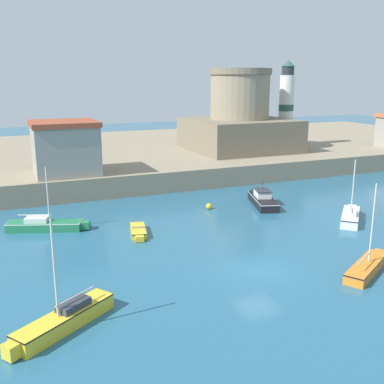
{
  "coord_description": "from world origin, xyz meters",
  "views": [
    {
      "loc": [
        -13.92,
        -22.14,
        11.43
      ],
      "look_at": [
        1.01,
        12.72,
        2.0
      ],
      "focal_mm": 42.0,
      "sensor_mm": 36.0,
      "label": 1
    }
  ],
  "objects_px": {
    "dinghy_yellow_2": "(138,231)",
    "sailboat_yellow_5": "(64,319)",
    "fortress": "(239,123)",
    "lighthouse": "(286,105)",
    "motorboat_black_4": "(262,199)",
    "sailboat_white_6": "(351,216)",
    "harbor_shed_far_end": "(65,147)",
    "sailboat_orange_0": "(367,266)",
    "sailboat_green_3": "(46,225)",
    "mooring_buoy": "(209,206)"
  },
  "relations": [
    {
      "from": "dinghy_yellow_2",
      "to": "sailboat_yellow_5",
      "type": "height_order",
      "value": "sailboat_yellow_5"
    },
    {
      "from": "fortress",
      "to": "lighthouse",
      "type": "bearing_deg",
      "value": 5.63
    },
    {
      "from": "motorboat_black_4",
      "to": "sailboat_white_6",
      "type": "height_order",
      "value": "sailboat_white_6"
    },
    {
      "from": "lighthouse",
      "to": "harbor_shed_far_end",
      "type": "height_order",
      "value": "lighthouse"
    },
    {
      "from": "motorboat_black_4",
      "to": "harbor_shed_far_end",
      "type": "relative_size",
      "value": 0.98
    },
    {
      "from": "sailboat_orange_0",
      "to": "sailboat_green_3",
      "type": "height_order",
      "value": "sailboat_orange_0"
    },
    {
      "from": "dinghy_yellow_2",
      "to": "mooring_buoy",
      "type": "relative_size",
      "value": 6.77
    },
    {
      "from": "harbor_shed_far_end",
      "to": "motorboat_black_4",
      "type": "bearing_deg",
      "value": -34.57
    },
    {
      "from": "dinghy_yellow_2",
      "to": "fortress",
      "type": "xyz_separation_m",
      "value": [
        20.88,
        22.08,
        5.66
      ]
    },
    {
      "from": "sailboat_orange_0",
      "to": "sailboat_yellow_5",
      "type": "distance_m",
      "value": 18.02
    },
    {
      "from": "dinghy_yellow_2",
      "to": "sailboat_green_3",
      "type": "distance_m",
      "value": 7.47
    },
    {
      "from": "motorboat_black_4",
      "to": "harbor_shed_far_end",
      "type": "xyz_separation_m",
      "value": [
        -16.33,
        11.25,
        4.37
      ]
    },
    {
      "from": "dinghy_yellow_2",
      "to": "motorboat_black_4",
      "type": "distance_m",
      "value": 13.66
    },
    {
      "from": "sailboat_yellow_5",
      "to": "mooring_buoy",
      "type": "xyz_separation_m",
      "value": [
        15.0,
        15.72,
        -0.22
      ]
    },
    {
      "from": "sailboat_white_6",
      "to": "lighthouse",
      "type": "xyz_separation_m",
      "value": [
        11.61,
        26.67,
        7.53
      ]
    },
    {
      "from": "sailboat_orange_0",
      "to": "lighthouse",
      "type": "xyz_separation_m",
      "value": [
        17.94,
        35.11,
        7.62
      ]
    },
    {
      "from": "sailboat_orange_0",
      "to": "sailboat_white_6",
      "type": "relative_size",
      "value": 1.07
    },
    {
      "from": "sailboat_white_6",
      "to": "fortress",
      "type": "relative_size",
      "value": 0.4
    },
    {
      "from": "sailboat_green_3",
      "to": "sailboat_yellow_5",
      "type": "relative_size",
      "value": 1.16
    },
    {
      "from": "dinghy_yellow_2",
      "to": "harbor_shed_far_end",
      "type": "relative_size",
      "value": 0.57
    },
    {
      "from": "sailboat_yellow_5",
      "to": "harbor_shed_far_end",
      "type": "height_order",
      "value": "harbor_shed_far_end"
    },
    {
      "from": "fortress",
      "to": "mooring_buoy",
      "type": "bearing_deg",
      "value": -125.81
    },
    {
      "from": "motorboat_black_4",
      "to": "sailboat_yellow_5",
      "type": "bearing_deg",
      "value": -143.39
    },
    {
      "from": "sailboat_yellow_5",
      "to": "sailboat_white_6",
      "type": "relative_size",
      "value": 1.07
    },
    {
      "from": "sailboat_green_3",
      "to": "sailboat_yellow_5",
      "type": "bearing_deg",
      "value": -92.49
    },
    {
      "from": "dinghy_yellow_2",
      "to": "sailboat_white_6",
      "type": "xyz_separation_m",
      "value": [
        17.26,
        -3.81,
        0.2
      ]
    },
    {
      "from": "motorboat_black_4",
      "to": "lighthouse",
      "type": "xyz_separation_m",
      "value": [
        15.67,
        19.4,
        7.46
      ]
    },
    {
      "from": "sailboat_orange_0",
      "to": "fortress",
      "type": "xyz_separation_m",
      "value": [
        9.94,
        34.32,
        5.55
      ]
    },
    {
      "from": "sailboat_green_3",
      "to": "mooring_buoy",
      "type": "distance_m",
      "value": 14.33
    },
    {
      "from": "lighthouse",
      "to": "sailboat_orange_0",
      "type": "bearing_deg",
      "value": -117.07
    },
    {
      "from": "lighthouse",
      "to": "dinghy_yellow_2",
      "type": "bearing_deg",
      "value": -141.63
    },
    {
      "from": "dinghy_yellow_2",
      "to": "mooring_buoy",
      "type": "xyz_separation_m",
      "value": [
        7.92,
        4.12,
        0.01
      ]
    },
    {
      "from": "sailboat_green_3",
      "to": "harbor_shed_far_end",
      "type": "bearing_deg",
      "value": 73.23
    },
    {
      "from": "motorboat_black_4",
      "to": "lighthouse",
      "type": "distance_m",
      "value": 26.03
    },
    {
      "from": "mooring_buoy",
      "to": "sailboat_yellow_5",
      "type": "bearing_deg",
      "value": -133.65
    },
    {
      "from": "sailboat_yellow_5",
      "to": "sailboat_white_6",
      "type": "xyz_separation_m",
      "value": [
        24.34,
        7.79,
        -0.03
      ]
    },
    {
      "from": "dinghy_yellow_2",
      "to": "sailboat_yellow_5",
      "type": "xyz_separation_m",
      "value": [
        -7.08,
        -11.6,
        0.22
      ]
    },
    {
      "from": "dinghy_yellow_2",
      "to": "harbor_shed_far_end",
      "type": "distance_m",
      "value": 15.75
    },
    {
      "from": "sailboat_orange_0",
      "to": "sailboat_yellow_5",
      "type": "bearing_deg",
      "value": 177.96
    },
    {
      "from": "motorboat_black_4",
      "to": "fortress",
      "type": "xyz_separation_m",
      "value": [
        7.67,
        18.61,
        5.39
      ]
    },
    {
      "from": "sailboat_orange_0",
      "to": "sailboat_green_3",
      "type": "bearing_deg",
      "value": 137.17
    },
    {
      "from": "mooring_buoy",
      "to": "motorboat_black_4",
      "type": "bearing_deg",
      "value": -7.0
    },
    {
      "from": "sailboat_green_3",
      "to": "sailboat_yellow_5",
      "type": "height_order",
      "value": "sailboat_yellow_5"
    },
    {
      "from": "motorboat_black_4",
      "to": "mooring_buoy",
      "type": "height_order",
      "value": "motorboat_black_4"
    },
    {
      "from": "sailboat_green_3",
      "to": "fortress",
      "type": "relative_size",
      "value": 0.49
    },
    {
      "from": "sailboat_orange_0",
      "to": "fortress",
      "type": "height_order",
      "value": "fortress"
    },
    {
      "from": "sailboat_orange_0",
      "to": "sailboat_yellow_5",
      "type": "relative_size",
      "value": 1.0
    },
    {
      "from": "dinghy_yellow_2",
      "to": "mooring_buoy",
      "type": "bearing_deg",
      "value": 27.48
    },
    {
      "from": "sailboat_white_6",
      "to": "sailboat_orange_0",
      "type": "bearing_deg",
      "value": -126.87
    },
    {
      "from": "motorboat_black_4",
      "to": "sailboat_white_6",
      "type": "xyz_separation_m",
      "value": [
        4.05,
        -7.28,
        -0.07
      ]
    }
  ]
}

